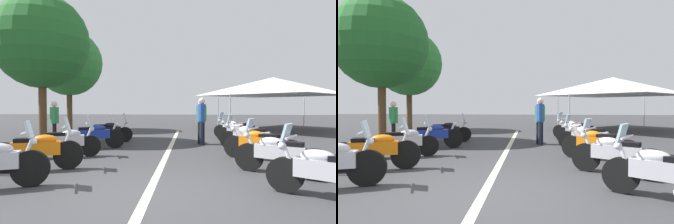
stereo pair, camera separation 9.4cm
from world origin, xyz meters
The scene contains 19 objects.
ground_plane centered at (0.00, 0.00, 0.00)m, with size 80.00×80.00×0.00m, color #38383A.
lane_centre_stripe centered at (3.99, 0.00, 0.00)m, with size 15.60×0.16×0.01m, color beige.
motorcycle_left_row_1 centered at (1.56, 2.77, 0.48)m, with size 0.88×1.99×1.23m.
motorcycle_left_row_2 centered at (3.13, 2.85, 0.46)m, with size 0.97×1.93×1.20m.
motorcycle_left_row_3 centered at (4.68, 2.62, 0.47)m, with size 1.01×2.09×1.02m.
motorcycle_left_row_4 centered at (6.44, 2.68, 0.46)m, with size 0.92×2.09×1.19m.
motorcycle_right_row_0 centered at (0.02, -2.87, 0.46)m, with size 1.24×1.70×1.20m.
motorcycle_right_row_1 centered at (1.59, -2.60, 0.47)m, with size 1.16×1.77×1.21m.
motorcycle_right_row_2 centered at (3.14, -2.60, 0.46)m, with size 1.33×1.85×1.00m.
motorcycle_right_row_3 centered at (4.86, -2.71, 0.46)m, with size 1.08×2.00×1.20m.
motorcycle_right_row_4 centered at (6.33, -2.70, 0.45)m, with size 1.41×1.83×0.99m.
motorcycle_right_row_5 centered at (7.91, -2.67, 0.46)m, with size 1.18×1.79×1.20m.
traffic_cone_0 centered at (5.33, 3.92, 0.29)m, with size 0.36×0.36×0.61m.
bystander_0 centered at (6.09, -1.15, 1.06)m, with size 0.53×0.32×1.79m.
bystander_1 centered at (6.17, -1.14, 1.00)m, with size 0.42×0.38×1.71m.
bystander_2 centered at (5.50, 4.41, 0.97)m, with size 0.49×0.32×1.66m.
roadside_tree_0 centered at (6.51, 5.44, 4.13)m, with size 3.87×3.87×6.08m.
roadside_tree_1 centered at (11.42, 6.50, 4.03)m, with size 3.90×3.90×5.99m.
event_tent centered at (12.67, -5.75, 2.65)m, with size 6.71×6.71×3.20m.
Camera 1 is at (-4.45, -0.71, 1.50)m, focal length 29.27 mm.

